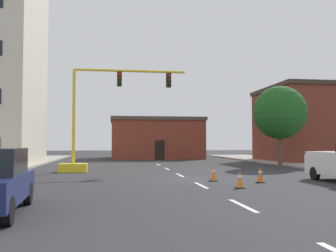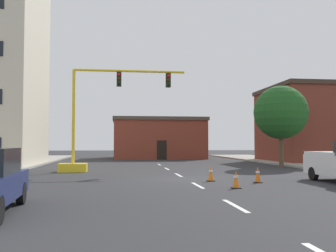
# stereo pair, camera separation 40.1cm
# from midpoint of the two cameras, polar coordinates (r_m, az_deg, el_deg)

# --- Properties ---
(ground_plane) EXTENTS (160.00, 160.00, 0.00)m
(ground_plane) POSITION_cam_midpoint_polar(r_m,az_deg,el_deg) (19.99, 3.30, -8.00)
(ground_plane) COLOR #2D2D30
(sidewalk_right) EXTENTS (6.00, 56.00, 0.14)m
(sidewalk_right) POSITION_cam_midpoint_polar(r_m,az_deg,el_deg) (32.19, 23.76, -5.61)
(sidewalk_right) COLOR #9E998E
(sidewalk_right) RESTS_ON ground_plane
(lane_stripe_seg_1) EXTENTS (0.16, 2.40, 0.01)m
(lane_stripe_seg_1) POSITION_cam_midpoint_polar(r_m,az_deg,el_deg) (11.80, 11.06, -11.70)
(lane_stripe_seg_1) COLOR silver
(lane_stripe_seg_1) RESTS_ON ground_plane
(lane_stripe_seg_2) EXTENTS (0.16, 2.40, 0.01)m
(lane_stripe_seg_2) POSITION_cam_midpoint_polar(r_m,az_deg,el_deg) (17.06, 5.17, -8.90)
(lane_stripe_seg_2) COLOR silver
(lane_stripe_seg_2) RESTS_ON ground_plane
(lane_stripe_seg_3) EXTENTS (0.16, 2.40, 0.01)m
(lane_stripe_seg_3) POSITION_cam_midpoint_polar(r_m,az_deg,el_deg) (22.44, 2.11, -7.40)
(lane_stripe_seg_3) COLOR silver
(lane_stripe_seg_3) RESTS_ON ground_plane
(lane_stripe_seg_4) EXTENTS (0.16, 2.40, 0.01)m
(lane_stripe_seg_4) POSITION_cam_midpoint_polar(r_m,az_deg,el_deg) (27.86, 0.25, -6.46)
(lane_stripe_seg_4) COLOR silver
(lane_stripe_seg_4) RESTS_ON ground_plane
(lane_stripe_seg_5) EXTENTS (0.16, 2.40, 0.01)m
(lane_stripe_seg_5) POSITION_cam_midpoint_polar(r_m,az_deg,el_deg) (33.31, -1.00, -5.83)
(lane_stripe_seg_5) COLOR silver
(lane_stripe_seg_5) RESTS_ON ground_plane
(building_brick_center) EXTENTS (11.15, 9.51, 4.95)m
(building_brick_center) POSITION_cam_midpoint_polar(r_m,az_deg,el_deg) (47.68, -1.31, -1.88)
(building_brick_center) COLOR brown
(building_brick_center) RESTS_ON ground_plane
(building_row_right) EXTENTS (10.48, 9.62, 7.53)m
(building_row_right) POSITION_cam_midpoint_polar(r_m,az_deg,el_deg) (41.24, 22.06, 0.22)
(building_row_right) COLOR brown
(building_row_right) RESTS_ON ground_plane
(traffic_signal_gantry) EXTENTS (8.31, 1.20, 6.83)m
(traffic_signal_gantry) POSITION_cam_midpoint_polar(r_m,az_deg,el_deg) (25.48, -11.37, -1.84)
(traffic_signal_gantry) COLOR yellow
(traffic_signal_gantry) RESTS_ON ground_plane
(tree_right_mid) EXTENTS (4.25, 4.25, 6.46)m
(tree_right_mid) POSITION_cam_midpoint_polar(r_m,az_deg,el_deg) (31.43, 16.98, 1.95)
(tree_right_mid) COLOR brown
(tree_right_mid) RESTS_ON ground_plane
(traffic_cone_roadside_a) EXTENTS (0.36, 0.36, 0.78)m
(traffic_cone_roadside_a) POSITION_cam_midpoint_polar(r_m,az_deg,el_deg) (18.61, 13.98, -7.13)
(traffic_cone_roadside_a) COLOR black
(traffic_cone_roadside_a) RESTS_ON ground_plane
(traffic_cone_roadside_b) EXTENTS (0.36, 0.36, 0.78)m
(traffic_cone_roadside_b) POSITION_cam_midpoint_polar(r_m,az_deg,el_deg) (18.95, 7.07, -7.11)
(traffic_cone_roadside_b) COLOR black
(traffic_cone_roadside_b) RESTS_ON ground_plane
(traffic_cone_roadside_c) EXTENTS (0.36, 0.36, 0.74)m
(traffic_cone_roadside_c) POSITION_cam_midpoint_polar(r_m,az_deg,el_deg) (16.15, 10.92, -7.94)
(traffic_cone_roadside_c) COLOR black
(traffic_cone_roadside_c) RESTS_ON ground_plane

